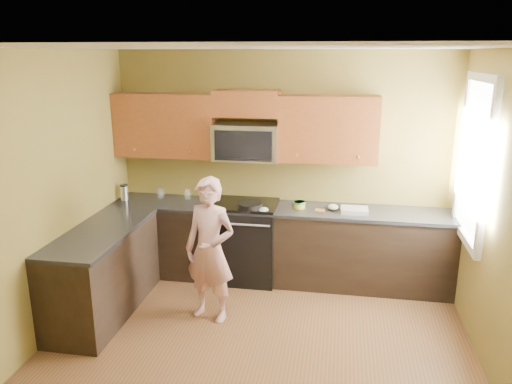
% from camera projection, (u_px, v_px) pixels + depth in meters
% --- Properties ---
extents(floor, '(4.00, 4.00, 0.00)m').
position_uv_depth(floor, '(253.00, 360.00, 4.46)').
color(floor, brown).
rests_on(floor, ground).
extents(ceiling, '(4.00, 4.00, 0.00)m').
position_uv_depth(ceiling, '(253.00, 47.00, 3.73)').
color(ceiling, white).
rests_on(ceiling, ground).
extents(wall_back, '(4.00, 0.00, 4.00)m').
position_uv_depth(wall_back, '(282.00, 165.00, 5.99)').
color(wall_back, brown).
rests_on(wall_back, ground).
extents(wall_front, '(4.00, 0.00, 4.00)m').
position_uv_depth(wall_front, '(173.00, 360.00, 2.19)').
color(wall_front, brown).
rests_on(wall_front, ground).
extents(wall_left, '(0.00, 4.00, 4.00)m').
position_uv_depth(wall_left, '(32.00, 205.00, 4.42)').
color(wall_left, brown).
rests_on(wall_left, ground).
extents(wall_right, '(0.00, 4.00, 4.00)m').
position_uv_depth(wall_right, '(512.00, 232.00, 3.76)').
color(wall_right, brown).
rests_on(wall_right, ground).
extents(cabinet_back_run, '(4.00, 0.60, 0.88)m').
position_uv_depth(cabinet_back_run, '(278.00, 245.00, 5.95)').
color(cabinet_back_run, black).
rests_on(cabinet_back_run, floor).
extents(cabinet_left_run, '(0.60, 1.60, 0.88)m').
position_uv_depth(cabinet_left_run, '(103.00, 273.00, 5.19)').
color(cabinet_left_run, black).
rests_on(cabinet_left_run, floor).
extents(countertop_back, '(4.00, 0.62, 0.04)m').
position_uv_depth(countertop_back, '(278.00, 209.00, 5.82)').
color(countertop_back, black).
rests_on(countertop_back, cabinet_back_run).
extents(countertop_left, '(0.62, 1.60, 0.04)m').
position_uv_depth(countertop_left, '(101.00, 232.00, 5.06)').
color(countertop_left, black).
rests_on(countertop_left, cabinet_left_run).
extents(stove, '(0.76, 0.65, 0.95)m').
position_uv_depth(stove, '(245.00, 241.00, 5.98)').
color(stove, black).
rests_on(stove, floor).
extents(microwave, '(0.76, 0.40, 0.42)m').
position_uv_depth(microwave, '(247.00, 159.00, 5.84)').
color(microwave, silver).
rests_on(microwave, wall_back).
extents(upper_cab_left, '(1.22, 0.33, 0.75)m').
position_uv_depth(upper_cab_left, '(167.00, 156.00, 6.03)').
color(upper_cab_left, brown).
rests_on(upper_cab_left, wall_back).
extents(upper_cab_right, '(1.12, 0.33, 0.75)m').
position_uv_depth(upper_cab_right, '(327.00, 162.00, 5.72)').
color(upper_cab_right, brown).
rests_on(upper_cab_right, wall_back).
extents(upper_cab_over_mw, '(0.76, 0.33, 0.30)m').
position_uv_depth(upper_cab_over_mw, '(247.00, 103.00, 5.69)').
color(upper_cab_over_mw, brown).
rests_on(upper_cab_over_mw, wall_back).
extents(window, '(0.06, 1.06, 1.66)m').
position_uv_depth(window, '(475.00, 161.00, 4.82)').
color(window, white).
rests_on(window, wall_right).
extents(woman, '(0.62, 0.49, 1.49)m').
position_uv_depth(woman, '(210.00, 250.00, 5.00)').
color(woman, '#D36975').
rests_on(woman, floor).
extents(frying_pan, '(0.33, 0.51, 0.06)m').
position_uv_depth(frying_pan, '(250.00, 208.00, 5.67)').
color(frying_pan, black).
rests_on(frying_pan, stove).
extents(butter_tub, '(0.17, 0.17, 0.10)m').
position_uv_depth(butter_tub, '(299.00, 208.00, 5.77)').
color(butter_tub, yellow).
rests_on(butter_tub, countertop_back).
extents(toast_slice, '(0.12, 0.12, 0.01)m').
position_uv_depth(toast_slice, '(320.00, 211.00, 5.65)').
color(toast_slice, '#B27F47').
rests_on(toast_slice, countertop_back).
extents(napkin_a, '(0.14, 0.14, 0.06)m').
position_uv_depth(napkin_a, '(264.00, 210.00, 5.60)').
color(napkin_a, silver).
rests_on(napkin_a, countertop_back).
extents(napkin_b, '(0.14, 0.15, 0.07)m').
position_uv_depth(napkin_b, '(333.00, 207.00, 5.69)').
color(napkin_b, silver).
rests_on(napkin_b, countertop_back).
extents(dish_towel, '(0.30, 0.25, 0.05)m').
position_uv_depth(dish_towel, '(354.00, 210.00, 5.61)').
color(dish_towel, silver).
rests_on(dish_towel, countertop_back).
extents(travel_mug, '(0.10, 0.10, 0.19)m').
position_uv_depth(travel_mug, '(125.00, 200.00, 6.09)').
color(travel_mug, silver).
rests_on(travel_mug, countertop_back).
extents(glass_a, '(0.08, 0.08, 0.12)m').
position_uv_depth(glass_a, '(161.00, 193.00, 6.18)').
color(glass_a, silver).
rests_on(glass_a, countertop_back).
extents(glass_b, '(0.08, 0.08, 0.12)m').
position_uv_depth(glass_b, '(159.00, 193.00, 6.15)').
color(glass_b, silver).
rests_on(glass_b, countertop_back).
extents(glass_c, '(0.09, 0.09, 0.12)m').
position_uv_depth(glass_c, '(187.00, 194.00, 6.10)').
color(glass_c, silver).
rests_on(glass_c, countertop_back).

